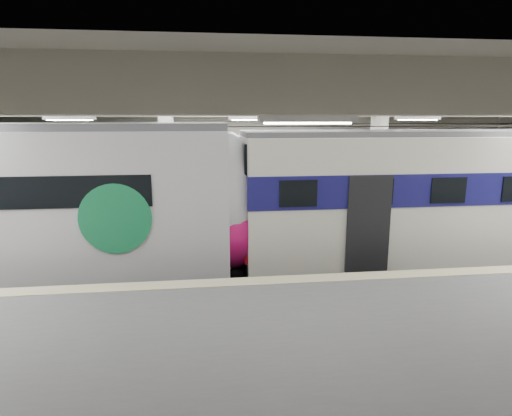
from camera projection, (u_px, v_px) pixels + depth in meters
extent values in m
cube|color=black|center=(259.00, 277.00, 13.76)|extent=(36.00, 24.00, 0.10)
cube|color=silver|center=(260.00, 97.00, 12.59)|extent=(36.00, 24.00, 0.20)
cube|color=beige|center=(236.00, 160.00, 22.88)|extent=(30.00, 0.10, 5.50)
cube|color=beige|center=(418.00, 398.00, 3.46)|extent=(30.00, 0.10, 5.50)
cube|color=#5C5C5F|center=(308.00, 381.00, 7.32)|extent=(30.00, 7.00, 1.10)
cube|color=beige|center=(277.00, 280.00, 10.36)|extent=(30.00, 0.50, 0.02)
cube|color=beige|center=(168.00, 179.00, 15.73)|extent=(0.50, 0.50, 5.50)
cube|color=beige|center=(377.00, 175.00, 16.67)|extent=(0.50, 0.50, 5.50)
cube|color=beige|center=(260.00, 108.00, 12.65)|extent=(30.00, 18.00, 0.50)
cube|color=#59544C|center=(259.00, 273.00, 13.73)|extent=(30.00, 1.52, 0.16)
cube|color=#59544C|center=(244.00, 229.00, 19.07)|extent=(30.00, 1.52, 0.16)
cylinder|color=black|center=(260.00, 127.00, 12.77)|extent=(30.00, 0.03, 0.03)
cylinder|color=black|center=(243.00, 124.00, 18.11)|extent=(30.00, 0.03, 0.03)
cube|color=white|center=(270.00, 120.00, 10.78)|extent=(26.00, 8.40, 0.12)
ellipsoid|color=silver|center=(226.00, 198.00, 13.09)|extent=(2.42, 3.00, 4.03)
ellipsoid|color=#C4105E|center=(231.00, 226.00, 13.29)|extent=(2.57, 3.06, 2.47)
cylinder|color=#178049|center=(115.00, 219.00, 11.27)|extent=(1.90, 0.06, 1.90)
cube|color=silver|center=(452.00, 196.00, 13.99)|extent=(13.74, 3.01, 3.91)
cube|color=navy|center=(454.00, 182.00, 13.89)|extent=(13.78, 3.07, 0.95)
cube|color=#B00B17|center=(242.00, 218.00, 13.28)|extent=(0.08, 2.56, 2.15)
cube|color=black|center=(242.00, 165.00, 12.94)|extent=(0.08, 2.41, 1.41)
cube|color=#4C4C51|center=(458.00, 133.00, 13.56)|extent=(13.74, 2.35, 0.16)
cube|color=black|center=(446.00, 257.00, 14.42)|extent=(13.74, 2.11, 0.70)
cube|color=silver|center=(50.00, 179.00, 17.63)|extent=(14.65, 3.65, 3.94)
cube|color=#178049|center=(49.00, 167.00, 17.52)|extent=(14.69, 3.71, 0.83)
cube|color=#4C4C51|center=(45.00, 128.00, 17.19)|extent=(14.62, 3.13, 0.16)
cube|color=black|center=(55.00, 230.00, 18.08)|extent=(14.63, 3.34, 0.60)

